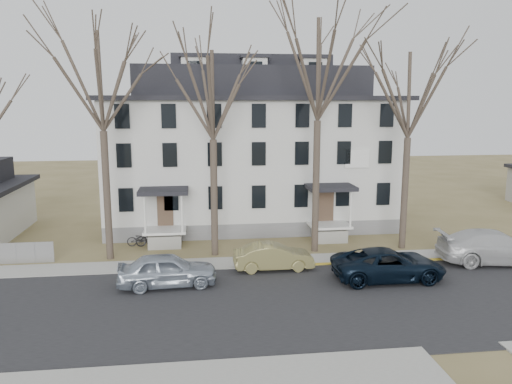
{
  "coord_description": "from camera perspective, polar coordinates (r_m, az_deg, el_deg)",
  "views": [
    {
      "loc": [
        -6.08,
        -18.5,
        8.88
      ],
      "look_at": [
        -2.66,
        9.0,
        3.84
      ],
      "focal_mm": 35.0,
      "sensor_mm": 36.0,
      "label": 1
    }
  ],
  "objects": [
    {
      "name": "ground",
      "position": [
        21.4,
        10.43,
        -14.39
      ],
      "size": [
        120.0,
        120.0,
        0.0
      ],
      "primitive_type": "plane",
      "color": "olive",
      "rests_on": "ground"
    },
    {
      "name": "main_road",
      "position": [
        23.15,
        8.92,
        -12.38
      ],
      "size": [
        120.0,
        10.0,
        0.04
      ],
      "primitive_type": "cube",
      "color": "#27272A",
      "rests_on": "ground"
    },
    {
      "name": "far_sidewalk",
      "position": [
        28.6,
        5.6,
        -7.84
      ],
      "size": [
        120.0,
        2.0,
        0.08
      ],
      "primitive_type": "cube",
      "color": "#A09F97",
      "rests_on": "ground"
    },
    {
      "name": "yellow_curb",
      "position": [
        29.27,
        15.68,
        -7.75
      ],
      "size": [
        14.0,
        0.25,
        0.06
      ],
      "primitive_type": "cube",
      "color": "gold",
      "rests_on": "ground"
    },
    {
      "name": "boarding_house",
      "position": [
        36.85,
        -0.69,
        4.85
      ],
      "size": [
        20.8,
        12.36,
        12.05
      ],
      "color": "slate",
      "rests_on": "ground"
    },
    {
      "name": "tree_far_left",
      "position": [
        28.76,
        -17.36,
        12.76
      ],
      "size": [
        8.4,
        8.4,
        13.72
      ],
      "color": "#473B31",
      "rests_on": "ground"
    },
    {
      "name": "tree_mid_left",
      "position": [
        28.33,
        -5.0,
        11.73
      ],
      "size": [
        7.8,
        7.8,
        12.74
      ],
      "color": "#473B31",
      "rests_on": "ground"
    },
    {
      "name": "tree_center",
      "position": [
        29.25,
        7.18,
        14.55
      ],
      "size": [
        9.0,
        9.0,
        14.7
      ],
      "color": "#473B31",
      "rests_on": "ground"
    },
    {
      "name": "tree_mid_right",
      "position": [
        30.98,
        17.22,
        11.19
      ],
      "size": [
        7.8,
        7.8,
        12.74
      ],
      "color": "#473B31",
      "rests_on": "ground"
    },
    {
      "name": "car_silver",
      "position": [
        24.82,
        -10.11,
        -8.84
      ],
      "size": [
        4.89,
        2.26,
        1.62
      ],
      "primitive_type": "imported",
      "rotation": [
        0.0,
        0.0,
        1.64
      ],
      "color": "#A3AEBD",
      "rests_on": "ground"
    },
    {
      "name": "car_tan",
      "position": [
        26.82,
        2.01,
        -7.46
      ],
      "size": [
        4.25,
        1.53,
        1.4
      ],
      "primitive_type": "imported",
      "rotation": [
        0.0,
        0.0,
        1.58
      ],
      "color": "olive",
      "rests_on": "ground"
    },
    {
      "name": "car_navy",
      "position": [
        26.19,
        14.9,
        -8.07
      ],
      "size": [
        5.63,
        2.61,
        1.56
      ],
      "primitive_type": "imported",
      "rotation": [
        0.0,
        0.0,
        1.57
      ],
      "color": "black",
      "rests_on": "ground"
    },
    {
      "name": "car_white",
      "position": [
        30.8,
        25.64,
        -5.74
      ],
      "size": [
        6.51,
        3.27,
        1.81
      ],
      "primitive_type": "imported",
      "rotation": [
        0.0,
        0.0,
        1.45
      ],
      "color": "silver",
      "rests_on": "ground"
    },
    {
      "name": "bicycle_left",
      "position": [
        31.86,
        -12.95,
        -5.29
      ],
      "size": [
        1.79,
        0.71,
        0.93
      ],
      "primitive_type": "imported",
      "rotation": [
        0.0,
        0.0,
        1.62
      ],
      "color": "black",
      "rests_on": "ground"
    },
    {
      "name": "bicycle_right",
      "position": [
        31.8,
        -12.05,
        -5.16
      ],
      "size": [
        1.83,
        1.08,
        1.06
      ],
      "primitive_type": "imported",
      "rotation": [
        0.0,
        0.0,
        1.92
      ],
      "color": "black",
      "rests_on": "ground"
    }
  ]
}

